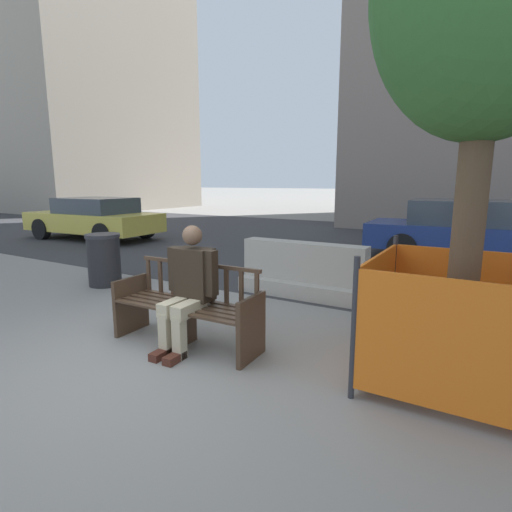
{
  "coord_description": "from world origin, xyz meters",
  "views": [
    {
      "loc": [
        2.8,
        -2.49,
        1.76
      ],
      "look_at": [
        0.03,
        2.18,
        0.75
      ],
      "focal_mm": 28.0,
      "sensor_mm": 36.0,
      "label": 1
    }
  ],
  "objects": [
    {
      "name": "jersey_barrier_centre",
      "position": [
        0.32,
        3.14,
        0.34
      ],
      "size": [
        2.0,
        0.69,
        0.84
      ],
      "color": "#ADA89E",
      "rests_on": "ground"
    },
    {
      "name": "street_bench",
      "position": [
        0.03,
        0.71,
        0.4
      ],
      "size": [
        1.7,
        0.58,
        0.88
      ],
      "color": "#473323",
      "rests_on": "ground"
    },
    {
      "name": "seated_person",
      "position": [
        0.11,
        0.66,
        0.69
      ],
      "size": [
        0.58,
        0.73,
        1.31
      ],
      "color": "#2D2319",
      "rests_on": "ground"
    },
    {
      "name": "street_asphalt",
      "position": [
        0.0,
        8.7,
        0.0
      ],
      "size": [
        120.0,
        12.0,
        0.01
      ],
      "primitive_type": "cube",
      "color": "#333335",
      "rests_on": "ground"
    },
    {
      "name": "car_sedan_mid",
      "position": [
        2.47,
        7.61,
        0.69
      ],
      "size": [
        4.69,
        2.02,
        1.36
      ],
      "color": "navy",
      "rests_on": "ground"
    },
    {
      "name": "trash_bin",
      "position": [
        -2.88,
        1.96,
        0.45
      ],
      "size": [
        0.57,
        0.57,
        0.89
      ],
      "color": "#232326",
      "rests_on": "ground"
    },
    {
      "name": "construction_fence",
      "position": [
        2.64,
        1.23,
        0.6
      ],
      "size": [
        1.47,
        1.47,
        1.19
      ],
      "color": "#2D2D33",
      "rests_on": "ground"
    },
    {
      "name": "car_taxi_near",
      "position": [
        -7.86,
        5.61,
        0.66
      ],
      "size": [
        4.42,
        2.08,
        1.28
      ],
      "color": "#DBC64C",
      "rests_on": "ground"
    },
    {
      "name": "ground_plane",
      "position": [
        0.0,
        0.0,
        0.0
      ],
      "size": [
        200.0,
        200.0,
        0.0
      ],
      "primitive_type": "plane",
      "color": "gray"
    }
  ]
}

